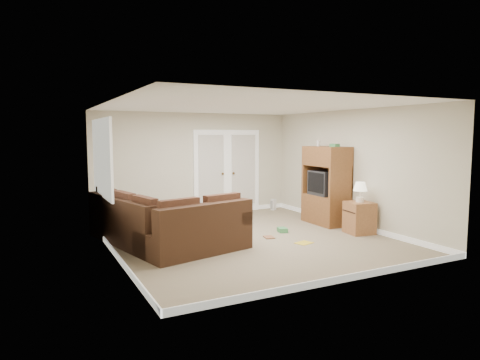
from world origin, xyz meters
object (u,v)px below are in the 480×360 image
sectional_sofa (161,228)px  tv_armoire (326,185)px  side_cabinet (359,215)px  coffee_table (196,219)px

sectional_sofa → tv_armoire: (3.83, 0.29, 0.53)m
tv_armoire → side_cabinet: size_ratio=1.78×
tv_armoire → side_cabinet: 1.18m
coffee_table → side_cabinet: bearing=-21.4°
coffee_table → tv_armoire: tv_armoire is taller
coffee_table → tv_armoire: bearing=-3.4°
tv_armoire → side_cabinet: bearing=-88.4°
sectional_sofa → side_cabinet: bearing=-24.8°
sectional_sofa → side_cabinet: 3.91m
coffee_table → side_cabinet: (2.79, -1.85, 0.15)m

